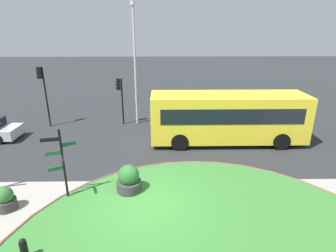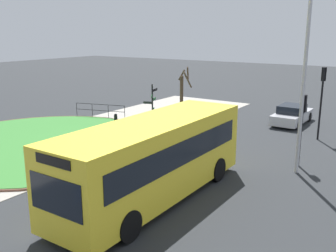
# 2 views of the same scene
# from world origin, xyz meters

# --- Properties ---
(ground) EXTENTS (120.00, 120.00, 0.00)m
(ground) POSITION_xyz_m (0.00, 0.00, 0.00)
(ground) COLOR #282B2D
(sidewalk_paving) EXTENTS (32.00, 7.84, 0.02)m
(sidewalk_paving) POSITION_xyz_m (0.00, -2.08, 0.01)
(sidewalk_paving) COLOR #9E998E
(sidewalk_paving) RESTS_ON ground
(grass_island) EXTENTS (13.52, 13.52, 0.10)m
(grass_island) POSITION_xyz_m (2.15, -3.26, 0.05)
(grass_island) COLOR #387A33
(grass_island) RESTS_ON ground
(grass_kerb_ring) EXTENTS (13.83, 13.83, 0.11)m
(grass_kerb_ring) POSITION_xyz_m (2.15, -3.26, 0.06)
(grass_kerb_ring) COLOR brown
(grass_kerb_ring) RESTS_ON ground
(signpost_directional) EXTENTS (1.21, 0.84, 3.06)m
(signpost_directional) POSITION_xyz_m (-3.30, 0.54, 1.76)
(signpost_directional) COLOR black
(signpost_directional) RESTS_ON ground
(bollard_foreground) EXTENTS (0.22, 0.22, 0.81)m
(bollard_foreground) POSITION_xyz_m (-3.48, -2.66, 0.41)
(bollard_foreground) COLOR black
(bollard_foreground) RESTS_ON ground
(railing_grass_edge) EXTENTS (1.09, 3.80, 1.01)m
(railing_grass_edge) POSITION_xyz_m (-4.60, -5.15, 0.66)
(railing_grass_edge) COLOR black
(railing_grass_edge) RESTS_ON ground
(bus_yellow) EXTENTS (9.15, 2.61, 3.00)m
(bus_yellow) POSITION_xyz_m (4.57, 6.37, 1.62)
(bus_yellow) COLOR yellow
(bus_yellow) RESTS_ON ground
(car_near_lane) EXTENTS (4.41, 1.81, 1.32)m
(car_near_lane) POSITION_xyz_m (-10.56, 7.04, 0.61)
(car_near_lane) COLOR #B7B7BC
(car_near_lane) RESTS_ON ground
(traffic_light_near) EXTENTS (0.49, 0.29, 3.34)m
(traffic_light_near) POSITION_xyz_m (-2.35, 9.81, 2.46)
(traffic_light_near) COLOR black
(traffic_light_near) RESTS_ON ground
(traffic_light_far) EXTENTS (0.49, 0.30, 4.19)m
(traffic_light_far) POSITION_xyz_m (-7.53, 9.48, 3.06)
(traffic_light_far) COLOR black
(traffic_light_far) RESTS_ON ground
(lamppost_tall) EXTENTS (0.32, 0.32, 8.26)m
(lamppost_tall) POSITION_xyz_m (-1.21, 10.03, 4.42)
(lamppost_tall) COLOR #B7B7BC
(lamppost_tall) RESTS_ON ground
(planter_near_signpost) EXTENTS (1.05, 1.05, 1.27)m
(planter_near_signpost) POSITION_xyz_m (-0.77, 0.95, 0.57)
(planter_near_signpost) COLOR #383838
(planter_near_signpost) RESTS_ON ground
(planter_kerbside) EXTENTS (0.77, 0.77, 0.97)m
(planter_kerbside) POSITION_xyz_m (-5.38, -0.14, 0.44)
(planter_kerbside) COLOR #383838
(planter_kerbside) RESTS_ON ground
(street_tree_bare) EXTENTS (1.20, 1.00, 3.79)m
(street_tree_bare) POSITION_xyz_m (-7.76, -0.05, 1.84)
(street_tree_bare) COLOR #423323
(street_tree_bare) RESTS_ON ground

